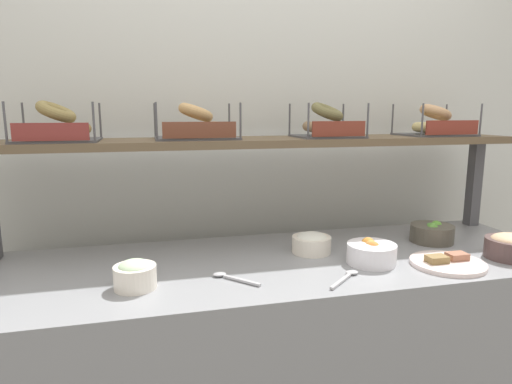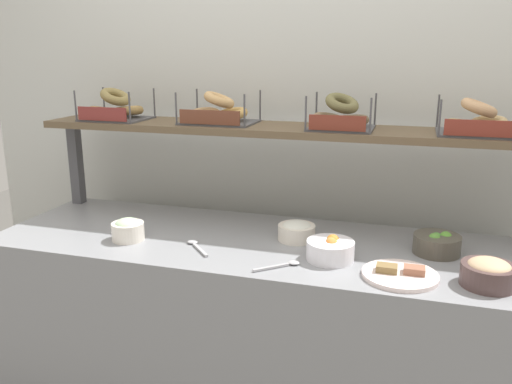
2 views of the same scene
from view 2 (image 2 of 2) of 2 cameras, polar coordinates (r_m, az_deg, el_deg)
back_wall at (r=2.56m, az=4.01°, el=6.20°), size 3.39×0.06×2.40m
deli_counter at (r=2.31m, az=0.49°, el=-15.25°), size 2.19×0.70×0.85m
shelf_riser_left at (r=2.76m, az=-18.88°, el=2.90°), size 0.05×0.05×0.40m
upper_shelf at (r=2.28m, az=2.46°, el=6.78°), size 2.15×0.32×0.03m
bowl_cream_cheese at (r=2.14m, az=4.41°, el=-4.19°), size 0.15×0.15×0.08m
bowl_hummus at (r=1.89m, az=23.85°, el=-7.99°), size 0.18×0.18×0.09m
bowl_fruit_salad at (r=1.96m, az=8.07°, el=-6.17°), size 0.18×0.18×0.09m
bowl_veggie_mix at (r=2.11m, az=19.00°, el=-5.30°), size 0.17×0.17×0.08m
bowl_scallion_spread at (r=2.19m, az=-13.69°, el=-3.93°), size 0.13×0.13×0.09m
serving_plate_white at (r=1.87m, az=15.33°, el=-8.58°), size 0.26×0.26×0.04m
serving_spoon_near_plate at (r=1.89m, az=3.01°, el=-7.86°), size 0.15×0.13×0.01m
serving_spoon_by_edge at (r=2.08m, az=-6.53°, el=-5.76°), size 0.14×0.14×0.01m
bagel_basket_everything at (r=2.56m, az=-14.96°, el=8.68°), size 0.29×0.26×0.15m
bagel_basket_sesame at (r=2.36m, az=-4.06°, el=8.60°), size 0.32×0.26×0.15m
bagel_basket_poppy at (r=2.21m, az=9.18°, el=8.02°), size 0.27×0.26×0.15m
bagel_basket_plain at (r=2.20m, az=22.81°, el=7.00°), size 0.30×0.26×0.14m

